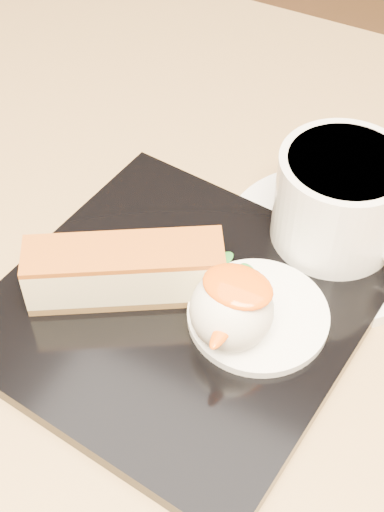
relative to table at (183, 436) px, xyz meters
The scene contains 9 objects.
table is the anchor object (origin of this frame).
dessert_plate 0.16m from the table, 133.73° to the left, with size 0.22×0.22×0.01m, color black.
cheesecake 0.19m from the table, behind, with size 0.12×0.09×0.04m.
cream_smear 0.18m from the table, 22.83° to the left, with size 0.09×0.09×0.01m, color white.
ice_cream_scoop 0.20m from the table, ahead, with size 0.05×0.05×0.05m, color white.
mango_sauce 0.22m from the table, ahead, with size 0.04×0.03×0.01m, color #FF5A08.
mint_sprig 0.18m from the table, 69.47° to the left, with size 0.04×0.03×0.00m.
saucer 0.20m from the table, 60.88° to the left, with size 0.15×0.15×0.01m, color white.
coffee_cup 0.24m from the table, 59.91° to the left, with size 0.11×0.09×0.07m.
Camera 1 is at (0.14, -0.24, 1.10)m, focal length 50.00 mm.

